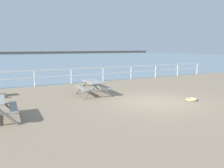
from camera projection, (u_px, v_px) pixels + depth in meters
The scene contains 5 objects.
ground_plane at pixel (156, 104), 11.75m from camera, with size 30.00×24.00×0.20m, color gray.
sea_band at pixel (6, 59), 56.95m from camera, with size 142.00×90.00×0.01m, color gray.
seaward_railing at pixel (88, 72), 18.26m from camera, with size 23.07×0.07×1.08m.
picnic_table_near_left at pixel (93, 85), 13.33m from camera, with size 1.74×1.98×0.80m.
rope_coil at pixel (192, 99), 12.11m from camera, with size 0.55×0.55×0.11m, color tan.
Camera 1 is at (-7.54, -8.91, 2.55)m, focal length 40.05 mm.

